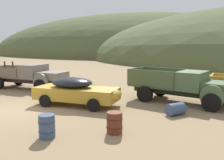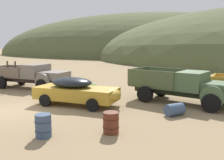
% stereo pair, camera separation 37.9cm
% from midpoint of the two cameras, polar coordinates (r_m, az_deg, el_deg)
% --- Properties ---
extents(ground_plane, '(300.00, 300.00, 0.00)m').
position_cam_midpoint_polar(ground_plane, '(13.81, -22.00, -6.66)').
color(ground_plane, '#937A56').
extents(hill_distant, '(102.92, 60.46, 26.60)m').
position_cam_midpoint_polar(hill_distant, '(82.84, 4.80, 5.75)').
color(hill_distant, '#4C5633').
rests_on(hill_distant, ground).
extents(truck_primer_gray, '(6.45, 2.51, 2.16)m').
position_cam_midpoint_polar(truck_primer_gray, '(20.08, -18.32, 0.91)').
color(truck_primer_gray, '#3D322D').
rests_on(truck_primer_gray, ground).
extents(car_mustard, '(4.98, 2.13, 1.57)m').
position_cam_midpoint_polar(car_mustard, '(13.98, -8.45, -2.55)').
color(car_mustard, '#B28928').
rests_on(car_mustard, ground).
extents(truck_weathered_green, '(6.52, 3.63, 1.91)m').
position_cam_midpoint_polar(truck_weathered_green, '(14.82, 16.64, -1.41)').
color(truck_weathered_green, '#232B1B').
rests_on(truck_weathered_green, ground).
extents(oil_drum_tipped, '(1.02, 1.07, 0.59)m').
position_cam_midpoint_polar(oil_drum_tipped, '(12.40, 13.56, -6.53)').
color(oil_drum_tipped, '#384C6B').
rests_on(oil_drum_tipped, ground).
extents(oil_drum_by_truck, '(0.63, 0.63, 0.87)m').
position_cam_midpoint_polar(oil_drum_by_truck, '(9.54, -15.88, -10.21)').
color(oil_drum_by_truck, '#384C6B').
rests_on(oil_drum_by_truck, ground).
extents(oil_drum_spare, '(0.65, 0.65, 0.83)m').
position_cam_midpoint_polar(oil_drum_spare, '(9.64, -0.57, -9.80)').
color(oil_drum_spare, '#5B2819').
rests_on(oil_drum_spare, ground).
extents(bush_between_trucks, '(1.01, 0.88, 0.75)m').
position_cam_midpoint_polar(bush_between_trucks, '(18.01, -5.36, -2.12)').
color(bush_between_trucks, '#5B8E42').
rests_on(bush_between_trucks, ground).
extents(bush_near_barrel, '(0.96, 0.87, 0.86)m').
position_cam_midpoint_polar(bush_near_barrel, '(16.56, -8.87, -2.96)').
color(bush_near_barrel, '#3D702D').
rests_on(bush_near_barrel, ground).
extents(bush_back_edge, '(1.15, 1.04, 0.80)m').
position_cam_midpoint_polar(bush_back_edge, '(23.94, -14.49, 0.26)').
color(bush_back_edge, olive).
rests_on(bush_back_edge, ground).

